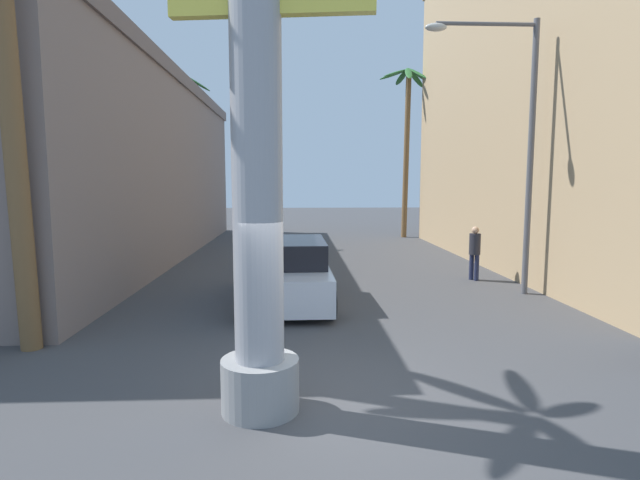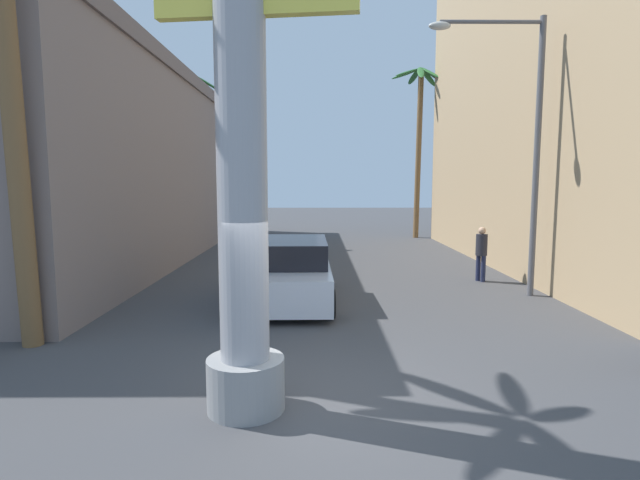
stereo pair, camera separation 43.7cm
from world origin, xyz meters
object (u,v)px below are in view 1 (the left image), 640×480
object	(u,v)px
neon_sign_pole	(256,24)
palm_tree_near_left	(7,19)
palm_tree_far_left	(178,141)
street_lamp	(514,129)
pedestrian_far_left	(182,230)
pedestrian_mid_right	(475,249)
car_lead	(289,272)
palm_tree_far_right	(407,125)

from	to	relation	value
neon_sign_pole	palm_tree_near_left	size ratio (longest dim) A/B	1.11
palm_tree_far_left	palm_tree_near_left	bearing A→B (deg)	-86.97
street_lamp	pedestrian_far_left	size ratio (longest dim) A/B	4.07
pedestrian_far_left	pedestrian_mid_right	size ratio (longest dim) A/B	1.06
neon_sign_pole	car_lead	xyz separation A→B (m)	(0.27, 6.11, -4.16)
palm_tree_far_left	pedestrian_mid_right	distance (m)	14.89
street_lamp	palm_tree_far_right	world-z (taller)	palm_tree_far_right
street_lamp	car_lead	world-z (taller)	street_lamp
car_lead	pedestrian_far_left	world-z (taller)	pedestrian_far_left
palm_tree_far_left	pedestrian_far_left	distance (m)	5.15
palm_tree_far_left	pedestrian_mid_right	size ratio (longest dim) A/B	4.91
pedestrian_far_left	pedestrian_mid_right	world-z (taller)	pedestrian_far_left
pedestrian_mid_right	palm_tree_far_right	bearing A→B (deg)	87.69
street_lamp	car_lead	distance (m)	6.92
palm_tree_near_left	pedestrian_far_left	size ratio (longest dim) A/B	5.25
palm_tree_near_left	palm_tree_far_right	bearing A→B (deg)	59.60
car_lead	palm_tree_far_right	world-z (taller)	palm_tree_far_right
neon_sign_pole	palm_tree_far_right	xyz separation A→B (m)	(6.40, 20.69, 1.16)
neon_sign_pole	palm_tree_far_left	world-z (taller)	neon_sign_pole
car_lead	palm_tree_far_right	distance (m)	16.69
neon_sign_pole	pedestrian_far_left	distance (m)	15.61
pedestrian_far_left	palm_tree_far_right	bearing A→B (deg)	30.08
palm_tree_far_right	pedestrian_far_left	bearing A→B (deg)	-149.92
palm_tree_far_left	palm_tree_far_right	bearing A→B (deg)	14.19
palm_tree_near_left	pedestrian_mid_right	world-z (taller)	palm_tree_near_left
palm_tree_far_left	car_lead	bearing A→B (deg)	-65.39
car_lead	palm_tree_far_left	world-z (taller)	palm_tree_far_left
palm_tree_far_right	palm_tree_far_left	bearing A→B (deg)	-165.81
street_lamp	palm_tree_near_left	distance (m)	11.27
palm_tree_far_right	palm_tree_far_left	size ratio (longest dim) A/B	1.11
palm_tree_near_left	pedestrian_mid_right	distance (m)	12.75
neon_sign_pole	pedestrian_far_left	bearing A→B (deg)	106.37
neon_sign_pole	street_lamp	size ratio (longest dim) A/B	1.43
street_lamp	palm_tree_far_left	world-z (taller)	palm_tree_far_left
street_lamp	pedestrian_far_left	xyz separation A→B (m)	(-10.40, 7.87, -3.34)
palm_tree_near_left	car_lead	bearing A→B (deg)	38.51
street_lamp	pedestrian_mid_right	size ratio (longest dim) A/B	4.30
car_lead	pedestrian_mid_right	xyz separation A→B (m)	(5.65, 2.45, 0.23)
street_lamp	car_lead	bearing A→B (deg)	-174.83
car_lead	palm_tree_far_right	bearing A→B (deg)	67.18
palm_tree_far_right	car_lead	bearing A→B (deg)	-112.82
palm_tree_near_left	pedestrian_mid_right	size ratio (longest dim) A/B	5.54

